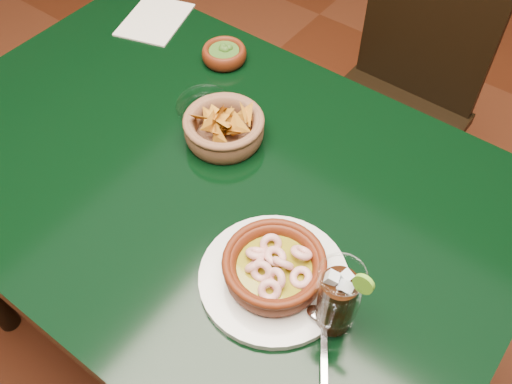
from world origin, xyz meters
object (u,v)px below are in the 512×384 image
Objects in this scene: shrimp_plate at (274,270)px; dining_chair at (395,104)px; cola_drink at (337,299)px; dining_table at (207,203)px; chip_basket at (224,128)px.

dining_chair is at bearing 100.50° from shrimp_plate.
cola_drink is (0.27, -0.82, 0.36)m from dining_chair.
dining_table is 0.73m from dining_chair.
shrimp_plate is (0.25, -0.11, 0.13)m from dining_table.
dining_table is 0.42m from cola_drink.
shrimp_plate is at bearing 177.64° from cola_drink.
dining_chair reaches higher than dining_table.
cola_drink is (0.36, -0.12, 0.17)m from dining_table.
cola_drink reaches higher than shrimp_plate.
shrimp_plate is 1.56× the size of chip_basket.
dining_chair is at bearing 108.02° from cola_drink.
shrimp_plate is 1.83× the size of cola_drink.
cola_drink is (0.12, -0.00, 0.04)m from shrimp_plate.
cola_drink is at bearing -28.57° from chip_basket.
dining_table is 6.24× the size of chip_basket.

